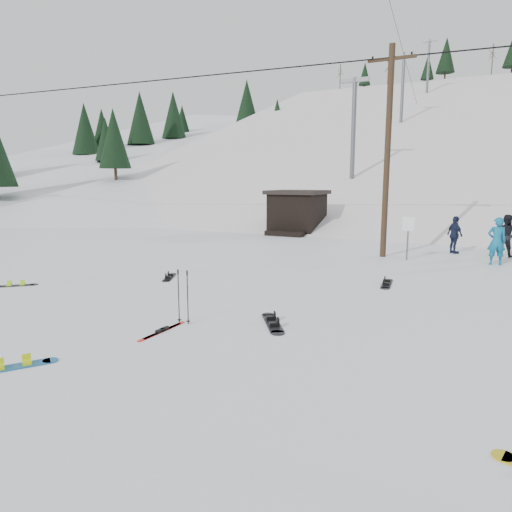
% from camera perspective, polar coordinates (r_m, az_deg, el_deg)
% --- Properties ---
extents(ground, '(200.00, 200.00, 0.00)m').
position_cam_1_polar(ground, '(9.62, -15.52, -11.48)').
color(ground, white).
rests_on(ground, ground).
extents(ski_slope, '(60.00, 85.24, 65.97)m').
position_cam_1_polar(ski_slope, '(63.71, 21.00, -5.16)').
color(ski_slope, white).
rests_on(ski_slope, ground).
extents(ridge_left, '(47.54, 95.03, 58.38)m').
position_cam_1_polar(ridge_left, '(70.43, -10.19, -2.48)').
color(ridge_left, white).
rests_on(ridge_left, ground).
extents(treeline_left, '(20.00, 64.00, 10.00)m').
position_cam_1_polar(treeline_left, '(61.58, -13.55, 6.04)').
color(treeline_left, black).
rests_on(treeline_left, ground).
extents(treeline_crest, '(50.00, 6.00, 10.00)m').
position_cam_1_polar(treeline_crest, '(92.79, 23.65, 6.58)').
color(treeline_crest, black).
rests_on(treeline_crest, ski_slope).
extents(utility_pole, '(2.00, 0.26, 9.00)m').
position_cam_1_polar(utility_pole, '(20.99, 16.12, 12.65)').
color(utility_pole, '#3A2819').
rests_on(utility_pole, ground).
extents(trail_sign, '(0.50, 0.09, 1.85)m').
position_cam_1_polar(trail_sign, '(20.44, 18.47, 3.05)').
color(trail_sign, '#595B60').
rests_on(trail_sign, ground).
extents(lift_hut, '(3.40, 4.10, 2.75)m').
position_cam_1_polar(lift_hut, '(29.73, 5.15, 5.53)').
color(lift_hut, black).
rests_on(lift_hut, ground).
extents(lift_tower_near, '(2.20, 0.36, 8.00)m').
position_cam_1_polar(lift_tower_near, '(38.18, 12.12, 15.98)').
color(lift_tower_near, '#595B60').
rests_on(lift_tower_near, ski_slope).
extents(lift_tower_mid, '(2.20, 0.36, 8.00)m').
position_cam_1_polar(lift_tower_mid, '(58.47, 17.88, 19.84)').
color(lift_tower_mid, '#595B60').
rests_on(lift_tower_mid, ski_slope).
extents(lift_tower_far, '(2.20, 0.36, 8.00)m').
position_cam_1_polar(lift_tower_far, '(79.15, 20.76, 21.63)').
color(lift_tower_far, '#595B60').
rests_on(lift_tower_far, ski_slope).
extents(hero_snowboard, '(0.96, 1.31, 0.11)m').
position_cam_1_polar(hero_snowboard, '(9.63, -28.04, -12.07)').
color(hero_snowboard, '#165892').
rests_on(hero_snowboard, ground).
extents(hero_skis, '(0.13, 1.54, 0.08)m').
position_cam_1_polar(hero_skis, '(10.65, -11.65, -9.12)').
color(hero_skis, red).
rests_on(hero_skis, ground).
extents(ski_poles, '(0.36, 0.09, 1.30)m').
position_cam_1_polar(ski_poles, '(10.99, -9.10, -4.97)').
color(ski_poles, black).
rests_on(ski_poles, ground).
extents(board_scatter_b, '(0.79, 1.31, 0.10)m').
position_cam_1_polar(board_scatter_b, '(16.30, -10.77, -2.59)').
color(board_scatter_b, black).
rests_on(board_scatter_b, ground).
extents(board_scatter_c, '(1.02, 0.98, 0.09)m').
position_cam_1_polar(board_scatter_c, '(16.71, -27.82, -3.25)').
color(board_scatter_c, black).
rests_on(board_scatter_c, ground).
extents(board_scatter_d, '(1.11, 1.47, 0.12)m').
position_cam_1_polar(board_scatter_d, '(10.97, 2.09, -8.32)').
color(board_scatter_d, black).
rests_on(board_scatter_d, ground).
extents(board_scatter_f, '(0.45, 1.59, 0.11)m').
position_cam_1_polar(board_scatter_f, '(15.61, 16.03, -3.32)').
color(board_scatter_f, black).
rests_on(board_scatter_f, ground).
extents(skier_teal, '(0.79, 0.62, 1.93)m').
position_cam_1_polar(skier_teal, '(20.72, 27.87, 1.66)').
color(skier_teal, '#0D6288').
rests_on(skier_teal, ground).
extents(skier_dark, '(1.13, 1.03, 1.88)m').
position_cam_1_polar(skier_dark, '(23.21, 28.75, 2.26)').
color(skier_dark, black).
rests_on(skier_dark, ground).
extents(skier_navy, '(0.98, 1.06, 1.74)m').
position_cam_1_polar(skier_navy, '(23.14, 23.60, 2.44)').
color(skier_navy, '#151C36').
rests_on(skier_navy, ground).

